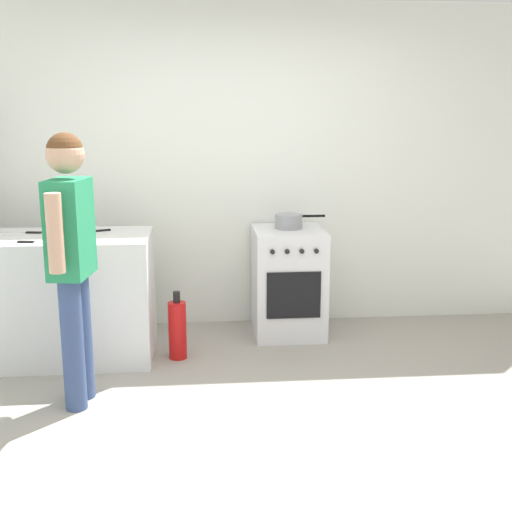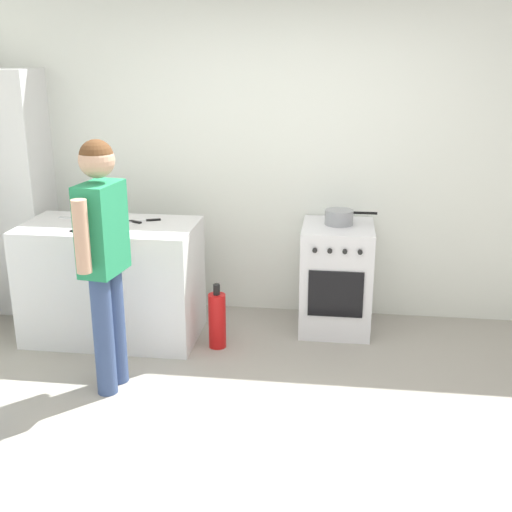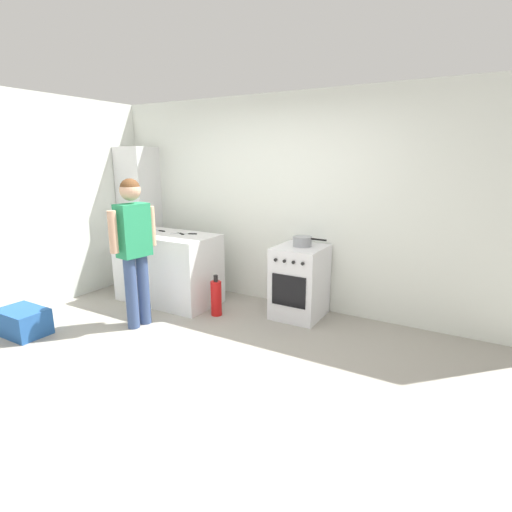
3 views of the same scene
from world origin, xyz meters
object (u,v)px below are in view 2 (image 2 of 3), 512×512
(pot, at_px, (339,217))
(fire_extinguisher, at_px, (217,320))
(knife_carving, at_px, (80,219))
(knife_utility, at_px, (85,232))
(person, at_px, (103,246))
(larder_cabinet, at_px, (18,194))
(knife_paring, at_px, (132,221))
(oven_left, at_px, (336,277))
(knife_bread, at_px, (139,221))

(pot, height_order, fire_extinguisher, pot)
(knife_carving, distance_m, knife_utility, 0.41)
(knife_utility, distance_m, person, 0.64)
(knife_utility, bearing_deg, larder_cabinet, 139.98)
(person, bearing_deg, knife_paring, 96.45)
(oven_left, height_order, knife_utility, knife_utility)
(pot, distance_m, larder_cabinet, 2.66)
(oven_left, relative_size, knife_paring, 4.31)
(pot, xyz_separation_m, knife_paring, (-1.55, -0.32, -0.00))
(knife_utility, bearing_deg, pot, 20.18)
(oven_left, height_order, knife_paring, knife_paring)
(oven_left, bearing_deg, pot, 82.90)
(knife_paring, height_order, larder_cabinet, larder_cabinet)
(oven_left, distance_m, knife_bread, 1.59)
(oven_left, bearing_deg, knife_carving, -172.64)
(pot, bearing_deg, knife_bread, -168.57)
(larder_cabinet, bearing_deg, knife_utility, -40.02)
(pot, height_order, knife_carving, pot)
(oven_left, xyz_separation_m, pot, (0.00, 0.04, 0.48))
(knife_carving, xyz_separation_m, knife_bread, (0.48, -0.01, -0.00))
(knife_paring, relative_size, knife_utility, 0.78)
(knife_paring, bearing_deg, knife_utility, -126.11)
(knife_bread, relative_size, person, 0.21)
(knife_utility, xyz_separation_m, fire_extinguisher, (0.92, 0.14, -0.69))
(pot, height_order, knife_bread, pot)
(oven_left, relative_size, larder_cabinet, 0.42)
(knife_carving, distance_m, larder_cabinet, 0.77)
(knife_paring, distance_m, knife_utility, 0.41)
(knife_utility, bearing_deg, oven_left, 19.16)
(knife_carving, bearing_deg, pot, 8.41)
(oven_left, bearing_deg, knife_bread, -169.92)
(oven_left, height_order, fire_extinguisher, oven_left)
(oven_left, xyz_separation_m, larder_cabinet, (-2.65, 0.10, 0.57))
(knife_bread, bearing_deg, knife_utility, -129.36)
(knife_paring, bearing_deg, knife_carving, 175.76)
(pot, relative_size, knife_carving, 1.21)
(knife_paring, distance_m, fire_extinguisher, 0.98)
(person, bearing_deg, pot, 39.57)
(fire_extinguisher, bearing_deg, oven_left, 28.78)
(knife_bread, xyz_separation_m, larder_cabinet, (-1.15, 0.37, 0.10))
(larder_cabinet, bearing_deg, oven_left, -2.21)
(pot, distance_m, knife_paring, 1.58)
(knife_carving, relative_size, knife_bread, 0.98)
(knife_paring, xyz_separation_m, knife_carving, (-0.43, 0.03, -0.00))
(oven_left, xyz_separation_m, knife_utility, (-1.79, -0.62, 0.48))
(knife_bread, relative_size, larder_cabinet, 0.17)
(oven_left, xyz_separation_m, person, (-1.45, -1.16, 0.55))
(oven_left, height_order, pot, pot)
(knife_paring, height_order, knife_carving, same)
(knife_utility, height_order, person, person)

